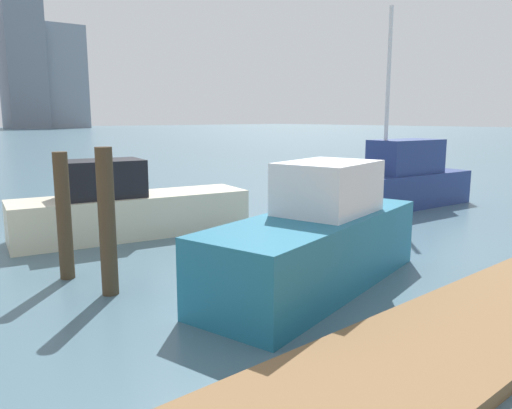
# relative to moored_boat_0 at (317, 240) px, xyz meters

# --- Properties ---
(ground_plane) EXTENTS (300.00, 300.00, 0.00)m
(ground_plane) POSITION_rel_moored_boat_0_xyz_m (-2.95, 7.37, -0.81)
(ground_plane) COLOR #476675
(floating_dock) EXTENTS (11.68, 2.00, 0.18)m
(floating_dock) POSITION_rel_moored_boat_0_xyz_m (-0.61, -2.75, -0.72)
(floating_dock) COLOR olive
(floating_dock) RESTS_ON ground_plane
(dock_piling_3) EXTENTS (0.26, 0.26, 2.31)m
(dock_piling_3) POSITION_rel_moored_boat_0_xyz_m (-3.18, 3.23, 0.35)
(dock_piling_3) COLOR #473826
(dock_piling_3) RESTS_ON ground_plane
(dock_piling_4) EXTENTS (0.27, 0.27, 2.44)m
(dock_piling_4) POSITION_rel_moored_boat_0_xyz_m (-2.94, 1.92, 0.42)
(dock_piling_4) COLOR #473826
(dock_piling_4) RESTS_ON ground_plane
(dock_piling_5) EXTENTS (0.26, 0.26, 1.98)m
(dock_piling_5) POSITION_rel_moored_boat_0_xyz_m (0.66, -0.21, 0.19)
(dock_piling_5) COLOR #473826
(dock_piling_5) RESTS_ON ground_plane
(moored_boat_0) EXTENTS (5.25, 2.78, 2.15)m
(moored_boat_0) POSITION_rel_moored_boat_0_xyz_m (0.00, 0.00, 0.00)
(moored_boat_0) COLOR #1E6B8C
(moored_boat_0) RESTS_ON ground_plane
(moored_boat_3) EXTENTS (7.22, 2.23, 6.19)m
(moored_boat_3) POSITION_rel_moored_boat_0_xyz_m (7.20, 3.54, -0.00)
(moored_boat_3) COLOR navy
(moored_boat_3) RESTS_ON ground_plane
(moored_boat_5) EXTENTS (5.90, 2.58, 1.91)m
(moored_boat_5) POSITION_rel_moored_boat_0_xyz_m (-0.79, 5.59, -0.12)
(moored_boat_5) COLOR beige
(moored_boat_5) RESTS_ON ground_plane
(skyline_tower_4) EXTENTS (10.44, 14.25, 43.91)m
(skyline_tower_4) POSITION_rel_moored_boat_0_xyz_m (34.07, 134.19, 21.15)
(skyline_tower_4) COLOR slate
(skyline_tower_4) RESTS_ON ground_plane
(skyline_tower_5) EXTENTS (11.56, 14.55, 26.86)m
(skyline_tower_5) POSITION_rel_moored_boat_0_xyz_m (44.23, 135.25, 12.62)
(skyline_tower_5) COLOR gray
(skyline_tower_5) RESTS_ON ground_plane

